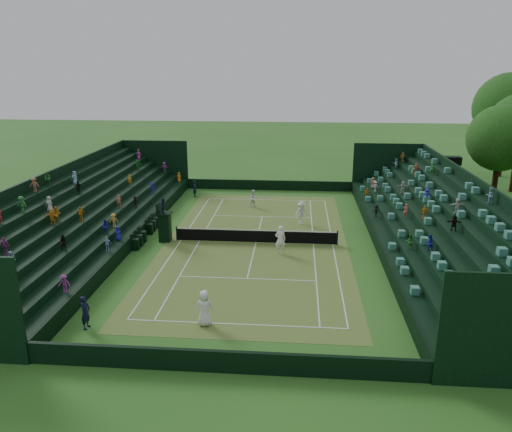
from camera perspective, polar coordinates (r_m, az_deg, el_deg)
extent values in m
plane|color=#26611E|center=(35.95, 0.00, -3.05)|extent=(160.00, 160.00, 0.00)
cube|color=#3E7C29|center=(35.95, 0.00, -3.04)|extent=(12.97, 26.77, 0.01)
cube|color=black|center=(51.02, 1.49, 3.55)|extent=(17.17, 0.20, 1.00)
cube|color=black|center=(21.51, -3.67, -16.27)|extent=(17.17, 0.20, 1.00)
cube|color=black|center=(36.12, 13.55, -2.60)|extent=(0.20, 31.77, 1.00)
cube|color=black|center=(37.42, -13.07, -1.88)|extent=(0.20, 31.77, 1.00)
cube|color=black|center=(36.20, 14.33, -2.62)|extent=(0.80, 32.00, 1.00)
cube|color=black|center=(36.28, 15.61, -2.30)|extent=(0.80, 32.00, 1.45)
cube|color=black|center=(36.37, 16.87, -1.99)|extent=(0.80, 32.00, 1.90)
cube|color=black|center=(36.48, 18.13, -1.67)|extent=(0.80, 32.00, 2.35)
cube|color=black|center=(36.61, 19.38, -1.36)|extent=(0.80, 32.00, 2.80)
cube|color=black|center=(36.76, 20.62, -1.05)|extent=(0.80, 32.00, 3.25)
cube|color=black|center=(36.92, 21.84, -0.74)|extent=(0.80, 32.00, 3.70)
cube|color=black|center=(37.10, 23.06, -0.43)|extent=(0.80, 32.00, 4.15)
cube|color=black|center=(37.17, 23.86, 0.10)|extent=(0.20, 32.00, 4.90)
cube|color=black|center=(37.58, -13.79, -1.86)|extent=(0.80, 32.00, 1.00)
cube|color=black|center=(37.76, -14.97, -1.49)|extent=(0.80, 32.00, 1.45)
cube|color=black|center=(37.97, -16.13, -1.13)|extent=(0.80, 32.00, 1.90)
cube|color=black|center=(38.20, -17.28, -0.77)|extent=(0.80, 32.00, 2.35)
cube|color=black|center=(38.44, -18.42, -0.42)|extent=(0.80, 32.00, 2.80)
cube|color=black|center=(38.69, -19.54, -0.07)|extent=(0.80, 32.00, 3.25)
cube|color=black|center=(38.97, -20.64, 0.28)|extent=(0.80, 32.00, 3.70)
cube|color=black|center=(39.25, -21.73, 0.62)|extent=(0.80, 32.00, 4.15)
cube|color=black|center=(39.38, -22.44, 1.16)|extent=(0.20, 32.00, 4.90)
cylinder|color=black|center=(36.69, -9.05, -1.98)|extent=(0.10, 0.10, 1.06)
cylinder|color=black|center=(35.79, 9.28, -2.48)|extent=(0.10, 0.10, 1.06)
cube|color=black|center=(35.80, 0.00, -2.36)|extent=(11.57, 0.02, 0.86)
cube|color=white|center=(35.65, 0.00, -1.65)|extent=(11.57, 0.04, 0.07)
cylinder|color=black|center=(52.78, 20.31, 4.06)|extent=(0.16, 0.16, 3.00)
cylinder|color=black|center=(53.20, 21.87, 3.99)|extent=(0.16, 0.16, 3.00)
cube|color=black|center=(52.65, 21.30, 5.93)|extent=(2.00, 1.00, 0.80)
cylinder|color=black|center=(50.74, 25.57, 3.10)|extent=(0.50, 0.50, 3.24)
sphere|color=#184915|center=(50.01, 26.21, 7.99)|extent=(5.92, 5.92, 5.92)
cylinder|color=black|center=(63.57, 26.23, 5.94)|extent=(0.50, 0.50, 4.17)
sphere|color=#184915|center=(62.91, 26.91, 10.99)|extent=(7.63, 7.63, 7.63)
cube|color=black|center=(36.54, -10.37, -1.32)|extent=(0.79, 0.79, 2.03)
cube|color=black|center=(36.23, -10.46, 0.29)|extent=(1.02, 1.02, 0.11)
cube|color=black|center=(36.22, -11.09, 0.90)|extent=(0.09, 1.02, 0.79)
imported|color=black|center=(36.07, -10.51, 1.18)|extent=(0.53, 0.60, 1.05)
cube|color=black|center=(35.44, -13.62, -3.16)|extent=(0.50, 0.50, 0.81)
cube|color=black|center=(35.35, -14.06, -2.37)|extent=(0.06, 0.50, 0.50)
cube|color=black|center=(36.15, -13.23, -2.73)|extent=(0.50, 0.50, 0.81)
cube|color=black|center=(36.07, -13.67, -1.96)|extent=(0.06, 0.50, 0.50)
cube|color=black|center=(36.87, -12.86, -2.32)|extent=(0.50, 0.50, 0.81)
cube|color=black|center=(36.78, -13.29, -1.56)|extent=(0.06, 0.50, 0.50)
cube|color=black|center=(38.49, -12.07, -1.44)|extent=(0.50, 0.50, 0.81)
cube|color=black|center=(38.41, -12.48, -0.72)|extent=(0.06, 0.50, 0.50)
cube|color=black|center=(39.22, -11.75, -1.08)|extent=(0.50, 0.50, 0.81)
cube|color=black|center=(39.14, -12.14, -0.37)|extent=(0.06, 0.50, 0.50)
cube|color=black|center=(39.95, -11.43, -0.73)|extent=(0.50, 0.50, 0.81)
cube|color=black|center=(39.87, -11.82, -0.03)|extent=(0.06, 0.50, 0.50)
imported|color=white|center=(24.78, -5.89, -10.44)|extent=(0.90, 0.59, 1.83)
imported|color=white|center=(33.61, 2.80, -2.72)|extent=(0.80, 0.59, 1.99)
imported|color=white|center=(44.56, -0.26, 2.00)|extent=(0.97, 0.88, 1.63)
imported|color=silver|center=(39.98, 5.24, 0.36)|extent=(1.40, 1.27, 1.88)
imported|color=black|center=(48.60, -6.99, 3.11)|extent=(0.44, 0.62, 1.59)
imported|color=black|center=(25.77, -18.91, -10.39)|extent=(0.46, 0.65, 1.68)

